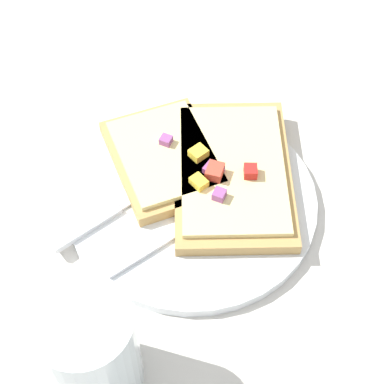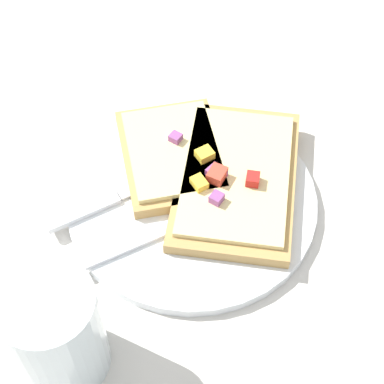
# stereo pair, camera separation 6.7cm
# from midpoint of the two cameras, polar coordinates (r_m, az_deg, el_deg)

# --- Properties ---
(ground_plane) EXTENTS (4.00, 4.00, 0.00)m
(ground_plane) POSITION_cam_midpoint_polar(r_m,az_deg,el_deg) (0.69, 2.78, -1.28)
(ground_plane) COLOR beige
(plate) EXTENTS (0.27, 0.27, 0.01)m
(plate) POSITION_cam_midpoint_polar(r_m,az_deg,el_deg) (0.69, 2.80, -0.99)
(plate) COLOR white
(plate) RESTS_ON ground
(fork) EXTENTS (0.08, 0.21, 0.01)m
(fork) POSITION_cam_midpoint_polar(r_m,az_deg,el_deg) (0.66, 1.97, -3.02)
(fork) COLOR silver
(fork) RESTS_ON plate
(knife) EXTENTS (0.09, 0.21, 0.01)m
(knife) POSITION_cam_midpoint_polar(r_m,az_deg,el_deg) (0.68, -3.19, -0.04)
(knife) COLOR silver
(knife) RESTS_ON plate
(pizza_slice_main) EXTENTS (0.23, 0.18, 0.03)m
(pizza_slice_main) POSITION_cam_midpoint_polar(r_m,az_deg,el_deg) (0.69, 6.74, 1.09)
(pizza_slice_main) COLOR tan
(pizza_slice_main) RESTS_ON plate
(pizza_slice_corner) EXTENTS (0.15, 0.11, 0.03)m
(pizza_slice_corner) POSITION_cam_midpoint_polar(r_m,az_deg,el_deg) (0.70, 1.08, 3.22)
(pizza_slice_corner) COLOR tan
(pizza_slice_corner) RESTS_ON plate
(crumb_scatter) EXTENTS (0.03, 0.11, 0.01)m
(crumb_scatter) POSITION_cam_midpoint_polar(r_m,az_deg,el_deg) (0.67, 5.95, -1.26)
(crumb_scatter) COLOR tan
(crumb_scatter) RESTS_ON plate
(drinking_glass) EXTENTS (0.08, 0.08, 0.12)m
(drinking_glass) POSITION_cam_midpoint_polar(r_m,az_deg,el_deg) (0.56, -8.59, -12.51)
(drinking_glass) COLOR silver
(drinking_glass) RESTS_ON ground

